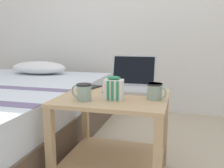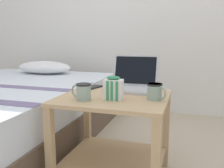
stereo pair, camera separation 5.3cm
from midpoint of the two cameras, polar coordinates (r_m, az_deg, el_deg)
The scene contains 8 objects.
back_wall at distance 3.08m, azimuth 10.26°, elevation 16.96°, with size 8.00×0.05×2.50m.
bed at distance 2.43m, azimuth -23.22°, elevation -5.52°, with size 1.58×1.99×0.63m.
bedside_table at distance 1.56m, azimuth 1.48°, elevation -9.62°, with size 0.64×0.59×0.54m.
laptop at distance 1.67m, azimuth 5.58°, elevation 0.21°, with size 0.32×0.28×0.23m.
mug_front_left at distance 1.42m, azimuth 10.86°, elevation -1.54°, with size 0.11×0.10×0.09m.
mug_front_right at distance 1.39m, azimuth -5.53°, elevation -1.60°, with size 0.12×0.08×0.09m.
snack_bag at distance 1.40m, azimuth 1.42°, elevation -1.08°, with size 0.11×0.08×0.13m.
cell_phone at distance 1.75m, azimuth -3.47°, elevation -0.69°, with size 0.12×0.17×0.01m.
Camera 2 is at (0.43, -1.40, 0.88)m, focal length 40.00 mm.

